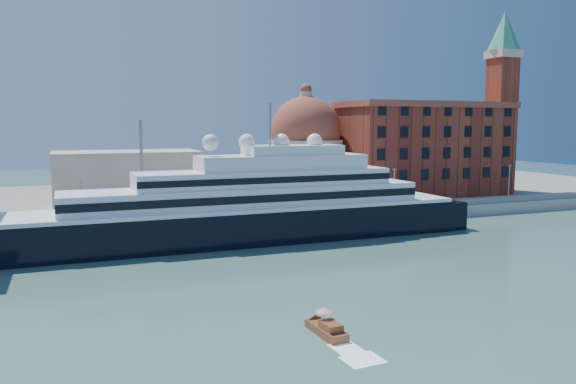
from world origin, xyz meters
name	(u,v)px	position (x,y,z in m)	size (l,w,h in m)	color
ground	(328,271)	(0.00, 0.00, 0.00)	(400.00, 400.00, 0.00)	#3B665F
quay	(250,222)	(0.00, 34.00, 1.25)	(180.00, 10.00, 2.50)	gray
land	(201,197)	(0.00, 75.00, 1.00)	(260.00, 72.00, 2.00)	slate
quay_fence	(258,216)	(0.00, 29.50, 3.10)	(180.00, 0.10, 1.20)	slate
superyacht	(221,215)	(-8.56, 23.00, 4.70)	(91.06, 12.62, 27.21)	black
service_barge	(0,260)	(-41.44, 19.86, 0.79)	(12.66, 5.51, 2.76)	white
water_taxi	(327,329)	(-10.25, -21.03, 0.62)	(2.12, 5.55, 2.59)	brown
warehouse	(424,148)	(52.00, 52.00, 13.79)	(43.00, 19.00, 23.25)	brown
campanile	(502,90)	(76.00, 52.00, 28.76)	(8.40, 8.40, 47.00)	brown
church	(245,163)	(6.39, 57.72, 10.91)	(66.00, 18.00, 25.50)	beige
lamp_posts	(185,180)	(-12.67, 32.27, 9.84)	(120.80, 2.40, 18.00)	slate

